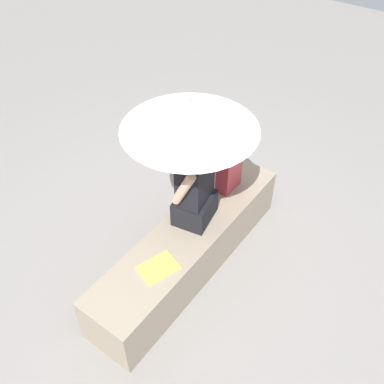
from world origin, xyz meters
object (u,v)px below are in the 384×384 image
(person_seated, at_px, (195,182))
(handbag_black, at_px, (229,171))
(parasol, at_px, (190,115))
(magazine, at_px, (159,267))

(person_seated, height_order, handbag_black, person_seated)
(parasol, relative_size, magazine, 4.11)
(person_seated, xyz_separation_m, parasol, (-0.03, 0.02, 0.62))
(parasol, height_order, handbag_black, parasol)
(handbag_black, bearing_deg, magazine, -176.17)
(person_seated, height_order, parasol, parasol)
(person_seated, xyz_separation_m, handbag_black, (0.48, -0.02, -0.20))
(person_seated, bearing_deg, handbag_black, -2.62)
(person_seated, bearing_deg, magazine, -170.95)
(person_seated, distance_m, handbag_black, 0.52)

